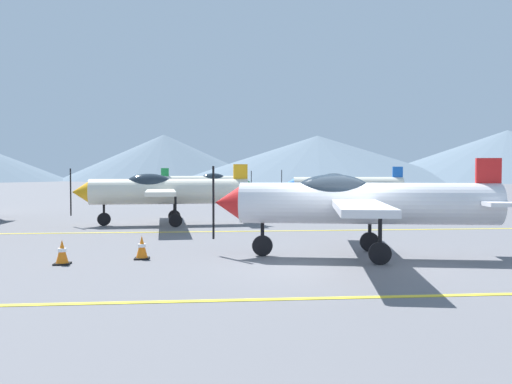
{
  "coord_description": "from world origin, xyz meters",
  "views": [
    {
      "loc": [
        -3.23,
        -12.09,
        2.15
      ],
      "look_at": [
        -0.79,
        14.0,
        1.2
      ],
      "focal_mm": 37.18,
      "sensor_mm": 36.0,
      "label": 1
    }
  ],
  "objects_px": {
    "airplane_far": "(343,185)",
    "traffic_cone_side": "(142,248)",
    "airplane_near": "(356,202)",
    "traffic_cone_front": "(62,252)",
    "airplane_back": "(206,182)",
    "airplane_mid": "(163,191)"
  },
  "relations": [
    {
      "from": "airplane_back",
      "to": "traffic_cone_front",
      "type": "xyz_separation_m",
      "value": [
        -3.35,
        -29.4,
        -1.13
      ]
    },
    {
      "from": "airplane_near",
      "to": "traffic_cone_side",
      "type": "height_order",
      "value": "airplane_near"
    },
    {
      "from": "airplane_near",
      "to": "traffic_cone_front",
      "type": "xyz_separation_m",
      "value": [
        -7.15,
        -0.39,
        -1.13
      ]
    },
    {
      "from": "traffic_cone_front",
      "to": "airplane_back",
      "type": "bearing_deg",
      "value": 83.5
    },
    {
      "from": "airplane_mid",
      "to": "traffic_cone_side",
      "type": "xyz_separation_m",
      "value": [
        0.17,
        -8.79,
        -1.13
      ]
    },
    {
      "from": "airplane_far",
      "to": "traffic_cone_side",
      "type": "xyz_separation_m",
      "value": [
        -9.7,
        -17.46,
        -1.13
      ]
    },
    {
      "from": "airplane_near",
      "to": "airplane_far",
      "type": "xyz_separation_m",
      "value": [
        4.32,
        17.69,
        0.0
      ]
    },
    {
      "from": "airplane_far",
      "to": "traffic_cone_front",
      "type": "xyz_separation_m",
      "value": [
        -11.47,
        -18.08,
        -1.13
      ]
    },
    {
      "from": "airplane_near",
      "to": "traffic_cone_side",
      "type": "distance_m",
      "value": 5.5
    },
    {
      "from": "airplane_mid",
      "to": "airplane_far",
      "type": "bearing_deg",
      "value": 41.29
    },
    {
      "from": "airplane_far",
      "to": "traffic_cone_side",
      "type": "bearing_deg",
      "value": -119.05
    },
    {
      "from": "airplane_mid",
      "to": "airplane_far",
      "type": "xyz_separation_m",
      "value": [
        9.87,
        8.67,
        0.0
      ]
    },
    {
      "from": "airplane_near",
      "to": "traffic_cone_front",
      "type": "distance_m",
      "value": 7.25
    },
    {
      "from": "airplane_near",
      "to": "airplane_far",
      "type": "relative_size",
      "value": 1.0
    },
    {
      "from": "traffic_cone_front",
      "to": "airplane_near",
      "type": "bearing_deg",
      "value": 3.11
    },
    {
      "from": "airplane_back",
      "to": "traffic_cone_front",
      "type": "height_order",
      "value": "airplane_back"
    },
    {
      "from": "airplane_far",
      "to": "traffic_cone_side",
      "type": "relative_size",
      "value": 14.27
    },
    {
      "from": "airplane_far",
      "to": "airplane_mid",
      "type": "bearing_deg",
      "value": -138.71
    },
    {
      "from": "airplane_near",
      "to": "traffic_cone_side",
      "type": "bearing_deg",
      "value": 177.56
    },
    {
      "from": "traffic_cone_front",
      "to": "traffic_cone_side",
      "type": "xyz_separation_m",
      "value": [
        1.77,
        0.62,
        0.0
      ]
    },
    {
      "from": "airplane_back",
      "to": "traffic_cone_side",
      "type": "height_order",
      "value": "airplane_back"
    },
    {
      "from": "airplane_near",
      "to": "airplane_mid",
      "type": "xyz_separation_m",
      "value": [
        -5.55,
        9.02,
        0.0
      ]
    }
  ]
}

